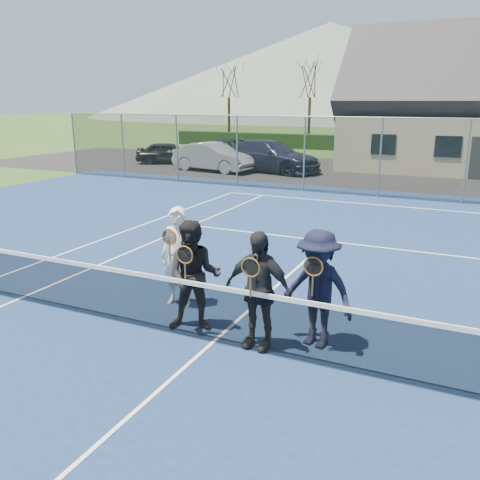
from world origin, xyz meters
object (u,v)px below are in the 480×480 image
(car_c, at_px, (270,156))
(player_c, at_px, (258,290))
(car_b, at_px, (213,157))
(player_a, at_px, (178,257))
(car_a, at_px, (168,153))
(player_b, at_px, (194,276))
(tennis_net, at_px, (213,311))
(player_d, at_px, (318,289))

(car_c, xyz_separation_m, player_c, (7.15, -18.38, 0.11))
(car_b, xyz_separation_m, player_a, (7.99, -16.37, 0.18))
(car_a, height_order, player_b, player_b)
(car_c, relative_size, tennis_net, 0.48)
(tennis_net, relative_size, player_c, 6.49)
(car_a, distance_m, car_c, 6.77)
(player_b, distance_m, player_d, 1.95)
(car_a, bearing_deg, tennis_net, -167.83)
(car_a, relative_size, player_b, 2.08)
(tennis_net, bearing_deg, player_b, 147.36)
(car_c, xyz_separation_m, player_b, (6.00, -18.25, 0.11))
(car_a, bearing_deg, player_c, -166.26)
(player_a, distance_m, player_d, 2.75)
(car_b, xyz_separation_m, car_c, (2.76, 1.10, 0.07))
(player_a, xyz_separation_m, player_b, (0.78, -0.78, -0.00))
(player_c, bearing_deg, tennis_net, -164.07)
(car_a, bearing_deg, player_b, -168.40)
(car_b, xyz_separation_m, player_d, (10.70, -16.87, 0.18))
(player_b, bearing_deg, car_b, 117.07)
(car_b, height_order, car_c, car_c)
(car_c, height_order, player_a, player_a)
(car_b, bearing_deg, car_c, -58.88)
(player_c, height_order, player_d, same)
(car_b, distance_m, player_d, 19.97)
(player_b, relative_size, player_c, 1.00)
(car_a, xyz_separation_m, car_b, (3.97, -1.83, 0.10))
(car_a, height_order, player_a, player_a)
(player_c, bearing_deg, car_c, 111.26)
(player_b, relative_size, player_d, 1.00)
(player_a, distance_m, player_b, 1.10)
(player_b, bearing_deg, player_a, 134.81)
(car_b, height_order, player_d, player_d)
(player_a, bearing_deg, player_b, -45.19)
(car_c, xyz_separation_m, player_a, (5.22, -17.46, 0.11))
(car_c, distance_m, tennis_net, 19.67)
(car_c, relative_size, player_c, 3.10)
(tennis_net, relative_size, player_a, 6.49)
(player_c, relative_size, player_d, 1.00)
(car_a, distance_m, car_b, 4.37)
(player_a, height_order, player_b, same)
(car_c, bearing_deg, player_a, -150.56)
(player_b, height_order, player_c, same)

